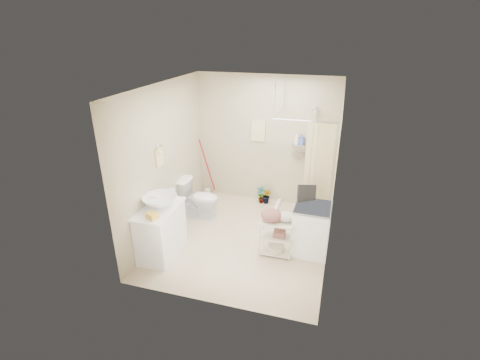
# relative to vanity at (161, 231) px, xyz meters

# --- Properties ---
(floor) EXTENTS (3.20, 3.20, 0.00)m
(floor) POSITION_rel_vanity_xyz_m (1.16, 0.75, -0.41)
(floor) COLOR beige
(floor) RESTS_ON ground
(ceiling) EXTENTS (2.80, 3.20, 0.04)m
(ceiling) POSITION_rel_vanity_xyz_m (1.16, 0.75, 2.19)
(ceiling) COLOR silver
(ceiling) RESTS_ON ground
(wall_back) EXTENTS (2.80, 0.04, 2.60)m
(wall_back) POSITION_rel_vanity_xyz_m (1.16, 2.35, 0.89)
(wall_back) COLOR #B9AE8F
(wall_back) RESTS_ON ground
(wall_front) EXTENTS (2.80, 0.04, 2.60)m
(wall_front) POSITION_rel_vanity_xyz_m (1.16, -0.85, 0.89)
(wall_front) COLOR #B9AE8F
(wall_front) RESTS_ON ground
(wall_left) EXTENTS (0.04, 3.20, 2.60)m
(wall_left) POSITION_rel_vanity_xyz_m (-0.24, 0.75, 0.89)
(wall_left) COLOR #B9AE8F
(wall_left) RESTS_ON ground
(wall_right) EXTENTS (0.04, 3.20, 2.60)m
(wall_right) POSITION_rel_vanity_xyz_m (2.56, 0.75, 0.89)
(wall_right) COLOR #B9AE8F
(wall_right) RESTS_ON ground
(vanity) EXTENTS (0.55, 0.95, 0.82)m
(vanity) POSITION_rel_vanity_xyz_m (0.00, 0.00, 0.00)
(vanity) COLOR white
(vanity) RESTS_ON ground
(sink) EXTENTS (0.55, 0.55, 0.19)m
(sink) POSITION_rel_vanity_xyz_m (0.00, 0.05, 0.50)
(sink) COLOR white
(sink) RESTS_ON vanity
(counter_basket) EXTENTS (0.20, 0.18, 0.09)m
(counter_basket) POSITION_rel_vanity_xyz_m (0.06, -0.31, 0.46)
(counter_basket) COLOR gold
(counter_basket) RESTS_ON vanity
(floor_basket) EXTENTS (0.28, 0.23, 0.14)m
(floor_basket) POSITION_rel_vanity_xyz_m (0.13, -0.27, -0.34)
(floor_basket) COLOR gold
(floor_basket) RESTS_ON ground
(toilet) EXTENTS (0.75, 0.43, 0.76)m
(toilet) POSITION_rel_vanity_xyz_m (0.12, 1.30, -0.03)
(toilet) COLOR white
(toilet) RESTS_ON ground
(mop) EXTENTS (0.15, 0.15, 1.28)m
(mop) POSITION_rel_vanity_xyz_m (-0.09, 2.24, 0.23)
(mop) COLOR #A41017
(mop) RESTS_ON ground
(potted_plant_a) EXTENTS (0.21, 0.15, 0.37)m
(potted_plant_a) POSITION_rel_vanity_xyz_m (1.14, 2.17, -0.23)
(potted_plant_a) COLOR maroon
(potted_plant_a) RESTS_ON ground
(potted_plant_b) EXTENTS (0.23, 0.21, 0.34)m
(potted_plant_b) POSITION_rel_vanity_xyz_m (1.26, 2.17, -0.24)
(potted_plant_b) COLOR brown
(potted_plant_b) RESTS_ON ground
(hanging_towel) EXTENTS (0.28, 0.03, 0.42)m
(hanging_towel) POSITION_rel_vanity_xyz_m (1.01, 2.33, 1.09)
(hanging_towel) COLOR beige
(hanging_towel) RESTS_ON wall_back
(towel_ring) EXTENTS (0.04, 0.22, 0.34)m
(towel_ring) POSITION_rel_vanity_xyz_m (-0.22, 0.55, 1.06)
(towel_ring) COLOR #E5D085
(towel_ring) RESTS_ON wall_left
(tp_holder) EXTENTS (0.08, 0.12, 0.14)m
(tp_holder) POSITION_rel_vanity_xyz_m (-0.20, 0.80, 0.31)
(tp_holder) COLOR white
(tp_holder) RESTS_ON wall_left
(shower) EXTENTS (1.10, 1.10, 2.10)m
(shower) POSITION_rel_vanity_xyz_m (2.01, 1.80, 0.64)
(shower) COLOR white
(shower) RESTS_ON ground
(shampoo_bottle_a) EXTENTS (0.11, 0.11, 0.23)m
(shampoo_bottle_a) POSITION_rel_vanity_xyz_m (1.79, 2.28, 1.02)
(shampoo_bottle_a) COLOR silver
(shampoo_bottle_a) RESTS_ON shower
(shampoo_bottle_b) EXTENTS (0.11, 0.11, 0.19)m
(shampoo_bottle_b) POSITION_rel_vanity_xyz_m (1.88, 2.29, 1.01)
(shampoo_bottle_b) COLOR #3C50A7
(shampoo_bottle_b) RESTS_ON shower
(washing_machine) EXTENTS (0.58, 0.59, 0.82)m
(washing_machine) POSITION_rel_vanity_xyz_m (2.30, 0.73, 0.00)
(washing_machine) COLOR white
(washing_machine) RESTS_ON ground
(laundry_rack) EXTENTS (0.53, 0.32, 0.72)m
(laundry_rack) POSITION_rel_vanity_xyz_m (1.77, 0.50, -0.05)
(laundry_rack) COLOR beige
(laundry_rack) RESTS_ON ground
(ironing_board) EXTENTS (0.32, 0.25, 1.13)m
(ironing_board) POSITION_rel_vanity_xyz_m (2.18, 0.79, 0.15)
(ironing_board) COLOR black
(ironing_board) RESTS_ON ground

